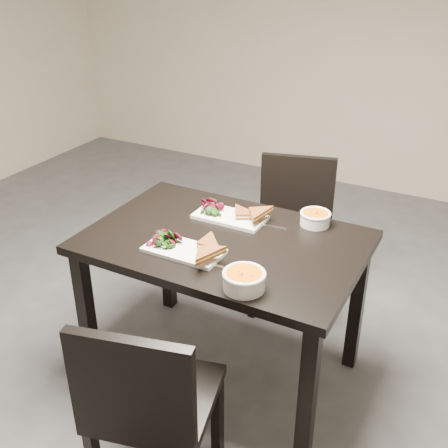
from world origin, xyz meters
name	(u,v)px	position (x,y,z in m)	size (l,w,h in m)	color
ground	(165,331)	(0.00, 0.00, 0.00)	(5.00, 5.00, 0.00)	#47474C
table	(224,258)	(0.43, -0.11, 0.65)	(1.20, 0.80, 0.75)	black
chair_near	(148,402)	(0.52, -0.85, 0.48)	(0.51, 0.51, 0.85)	black
chair_far	(293,224)	(0.47, 0.65, 0.48)	(0.51, 0.51, 0.85)	black
plate_near	(184,250)	(0.34, -0.30, 0.76)	(0.33, 0.17, 0.02)	white
sandwich_near	(199,245)	(0.40, -0.28, 0.79)	(0.17, 0.12, 0.05)	#93451F
salad_near	(163,239)	(0.24, -0.30, 0.79)	(0.10, 0.09, 0.05)	black
soup_bowl_near	(244,279)	(0.68, -0.42, 0.79)	(0.16, 0.16, 0.07)	white
cutlery_near	(226,269)	(0.56, -0.33, 0.75)	(0.18, 0.02, 0.00)	silver
plate_far	(230,217)	(0.36, 0.07, 0.76)	(0.33, 0.17, 0.02)	white
sandwich_far	(241,215)	(0.43, 0.05, 0.79)	(0.17, 0.13, 0.05)	#93451F
salad_far	(211,207)	(0.26, 0.07, 0.79)	(0.10, 0.09, 0.05)	black
soup_bowl_far	(315,218)	(0.74, 0.20, 0.79)	(0.14, 0.14, 0.06)	white
cutlery_far	(267,226)	(0.55, 0.08, 0.75)	(0.18, 0.02, 0.00)	silver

